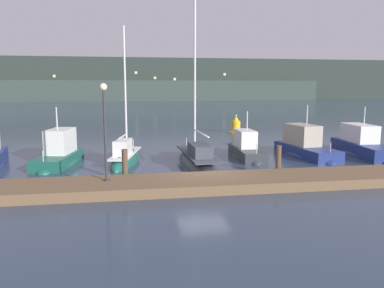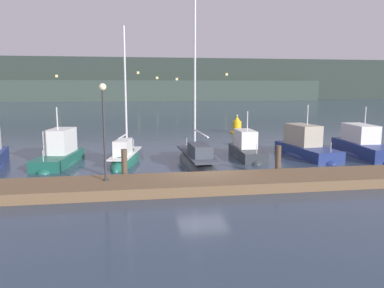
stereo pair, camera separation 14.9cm
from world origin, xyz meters
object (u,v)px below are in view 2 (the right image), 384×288
at_px(sailboat_berth_3, 126,160).
at_px(motorboat_berth_6, 306,151).
at_px(motorboat_berth_2, 59,158).
at_px(motorboat_berth_7, 363,150).
at_px(motorboat_berth_5, 247,153).
at_px(channel_buoy, 237,126).
at_px(sailboat_berth_4, 197,162).
at_px(dock_lamppost, 104,117).

bearing_deg(sailboat_berth_3, motorboat_berth_6, 1.63).
height_order(motorboat_berth_2, motorboat_berth_7, motorboat_berth_2).
distance_m(sailboat_berth_3, motorboat_berth_5, 7.77).
distance_m(motorboat_berth_5, channel_buoy, 12.88).
relative_size(motorboat_berth_5, channel_buoy, 2.65).
bearing_deg(sailboat_berth_3, channel_buoy, 50.56).
height_order(motorboat_berth_7, channel_buoy, motorboat_berth_7).
distance_m(motorboat_berth_2, motorboat_berth_5, 11.65).
relative_size(sailboat_berth_4, motorboat_berth_6, 1.74).
relative_size(sailboat_berth_3, motorboat_berth_6, 1.46).
xyz_separation_m(sailboat_berth_4, motorboat_berth_7, (11.60, 1.36, 0.21)).
bearing_deg(dock_lamppost, channel_buoy, 59.01).
xyz_separation_m(sailboat_berth_4, channel_buoy, (6.46, 14.24, 0.50)).
bearing_deg(sailboat_berth_3, sailboat_berth_4, -17.15).
bearing_deg(channel_buoy, motorboat_berth_6, -84.67).
distance_m(motorboat_berth_6, channel_buoy, 12.66).
xyz_separation_m(motorboat_berth_6, motorboat_berth_7, (3.97, -0.27, 0.01)).
height_order(channel_buoy, dock_lamppost, dock_lamppost).
height_order(sailboat_berth_3, motorboat_berth_5, sailboat_berth_3).
height_order(sailboat_berth_3, sailboat_berth_4, sailboat_berth_4).
height_order(sailboat_berth_4, motorboat_berth_7, sailboat_berth_4).
height_order(sailboat_berth_3, dock_lamppost, sailboat_berth_3).
bearing_deg(sailboat_berth_4, motorboat_berth_7, 6.69).
distance_m(sailboat_berth_4, motorboat_berth_7, 11.68).
height_order(sailboat_berth_3, motorboat_berth_7, sailboat_berth_3).
height_order(motorboat_berth_2, dock_lamppost, dock_lamppost).
xyz_separation_m(motorboat_berth_2, sailboat_berth_3, (3.88, -0.18, -0.23)).
xyz_separation_m(motorboat_berth_2, dock_lamppost, (3.14, -6.21, 2.91)).
bearing_deg(motorboat_berth_5, motorboat_berth_2, -178.93).
bearing_deg(sailboat_berth_3, motorboat_berth_5, 2.95).
relative_size(sailboat_berth_4, motorboat_berth_5, 2.20).
xyz_separation_m(motorboat_berth_6, channel_buoy, (-1.18, 12.61, 0.31)).
xyz_separation_m(motorboat_berth_2, motorboat_berth_6, (15.71, 0.15, -0.03)).
bearing_deg(channel_buoy, motorboat_berth_2, -138.71).
height_order(motorboat_berth_6, channel_buoy, motorboat_berth_6).
bearing_deg(motorboat_berth_7, dock_lamppost, -159.77).
bearing_deg(motorboat_berth_5, motorboat_berth_6, -0.89).
relative_size(sailboat_berth_4, motorboat_berth_7, 1.62).
relative_size(sailboat_berth_3, motorboat_berth_7, 1.36).
height_order(motorboat_berth_5, motorboat_berth_6, motorboat_berth_6).
distance_m(motorboat_berth_2, dock_lamppost, 7.54).
xyz_separation_m(sailboat_berth_3, motorboat_berth_7, (15.79, 0.07, 0.21)).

